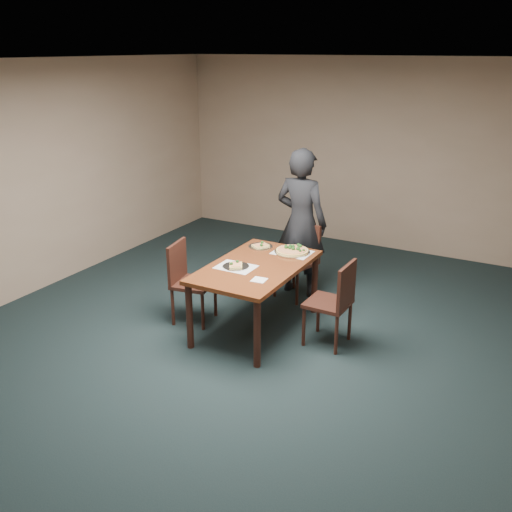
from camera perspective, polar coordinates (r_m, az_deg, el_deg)
The scene contains 13 objects.
ground at distance 5.81m, azimuth -2.73°, elevation -9.98°, with size 8.00×8.00×0.00m, color black.
room_shell at distance 5.16m, azimuth -3.05°, elevation 6.98°, with size 8.00×8.00×8.00m.
dining_table at distance 6.05m, azimuth -0.00°, elevation -1.71°, with size 0.90×1.50×0.75m.
chair_far at distance 6.98m, azimuth 4.44°, elevation 0.03°, with size 0.52×0.52×0.91m.
chair_left at distance 6.36m, azimuth -6.92°, elevation -2.12°, with size 0.49×0.49×0.91m.
chair_right at distance 5.84m, azimuth 7.93°, elevation -4.28°, with size 0.43×0.43×0.91m.
diner at distance 6.94m, azimuth 4.54°, elevation 3.33°, with size 0.66×0.44×1.82m, color black.
placemat_main at distance 6.39m, azimuth 3.64°, elevation 0.35°, with size 0.42×0.32×0.00m, color white.
placemat_near at distance 5.96m, azimuth -2.03°, elevation -1.10°, with size 0.40×0.30×0.00m, color white.
pizza_pan at distance 6.38m, azimuth 3.66°, elevation 0.56°, with size 0.40×0.40×0.07m.
slice_plate_near at distance 5.96m, azimuth -2.04°, elevation -0.98°, with size 0.28×0.28×0.06m.
slice_plate_far at distance 6.55m, azimuth 0.47°, elevation 1.02°, with size 0.28×0.28×0.06m.
napkin at distance 5.63m, azimuth 0.32°, elevation -2.41°, with size 0.14×0.14×0.01m, color white.
Camera 1 is at (2.65, -4.26, 2.92)m, focal length 40.00 mm.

